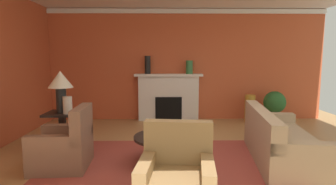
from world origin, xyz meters
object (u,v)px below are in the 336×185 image
object	(u,v)px
armchair_near_window	(64,148)
coffee_table	(165,143)
armchair_facing_fireplace	(177,184)
vase_on_side_table	(68,105)
fireplace	(168,98)
vase_mantel_left	(148,65)
potted_plant	(275,104)
table_lamp	(61,83)
side_table	(63,128)
vase_tall_corner	(250,109)
vase_mantel_right	(189,67)
sofa	(280,144)

from	to	relation	value
armchair_near_window	coffee_table	size ratio (longest dim) A/B	0.95
armchair_near_window	armchair_facing_fireplace	world-z (taller)	same
armchair_near_window	vase_on_side_table	bearing A→B (deg)	103.77
fireplace	vase_mantel_left	bearing A→B (deg)	-174.84
armchair_near_window	potted_plant	xyz separation A→B (m)	(4.36, 2.84, 0.19)
vase_mantel_left	vase_on_side_table	bearing A→B (deg)	-117.19
coffee_table	table_lamp	bearing A→B (deg)	159.65
table_lamp	side_table	bearing A→B (deg)	0.00
side_table	fireplace	bearing A→B (deg)	50.67
fireplace	vase_on_side_table	xyz separation A→B (m)	(-1.82, -2.53, 0.26)
vase_tall_corner	vase_on_side_table	world-z (taller)	vase_on_side_table
fireplace	armchair_facing_fireplace	bearing A→B (deg)	-89.78
fireplace	side_table	bearing A→B (deg)	-129.33
armchair_near_window	table_lamp	bearing A→B (deg)	111.20
armchair_near_window	armchair_facing_fireplace	bearing A→B (deg)	-36.41
coffee_table	vase_mantel_left	world-z (taller)	vase_mantel_left
side_table	table_lamp	size ratio (longest dim) A/B	0.93
vase_mantel_right	potted_plant	world-z (taller)	vase_mantel_right
fireplace	table_lamp	distance (m)	3.18
vase_tall_corner	table_lamp	bearing A→B (deg)	-152.72
armchair_near_window	vase_mantel_left	bearing A→B (deg)	71.12
armchair_facing_fireplace	vase_tall_corner	xyz separation A→B (m)	(2.10, 4.18, 0.06)
vase_on_side_table	coffee_table	bearing A→B (deg)	-18.44
coffee_table	potted_plant	size ratio (longest dim) A/B	1.20
vase_mantel_right	vase_mantel_left	bearing A→B (deg)	180.00
vase_mantel_right	armchair_near_window	bearing A→B (deg)	-124.43
armchair_facing_fireplace	fireplace	bearing A→B (deg)	90.22
armchair_near_window	vase_mantel_right	bearing A→B (deg)	55.57
side_table	table_lamp	xyz separation A→B (m)	(0.00, 0.00, 0.82)
fireplace	armchair_facing_fireplace	size ratio (longest dim) A/B	1.89
fireplace	armchair_near_window	world-z (taller)	fireplace
side_table	potted_plant	bearing A→B (deg)	23.11
table_lamp	vase_mantel_left	xyz separation A→B (m)	(1.42, 2.36, 0.27)
side_table	vase_mantel_left	world-z (taller)	vase_mantel_left
table_lamp	potted_plant	world-z (taller)	table_lamp
armchair_near_window	armchair_facing_fireplace	size ratio (longest dim) A/B	1.00
armchair_near_window	vase_tall_corner	world-z (taller)	armchair_near_window
fireplace	vase_mantel_right	xyz separation A→B (m)	(0.55, -0.05, 0.84)
vase_tall_corner	coffee_table	bearing A→B (deg)	-128.38
side_table	armchair_near_window	bearing A→B (deg)	-68.80
coffee_table	table_lamp	xyz separation A→B (m)	(-1.87, 0.69, 0.89)
vase_mantel_right	armchair_facing_fireplace	bearing A→B (deg)	-96.86
sofa	coffee_table	world-z (taller)	sofa
armchair_near_window	vase_mantel_right	distance (m)	4.04
coffee_table	potted_plant	bearing A→B (deg)	43.70
table_lamp	potted_plant	xyz separation A→B (m)	(4.69, 2.00, -0.73)
armchair_facing_fireplace	coffee_table	distance (m)	1.38
sofa	armchair_near_window	size ratio (longest dim) A/B	2.32
vase_tall_corner	potted_plant	world-z (taller)	potted_plant
side_table	table_lamp	bearing A→B (deg)	0.00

